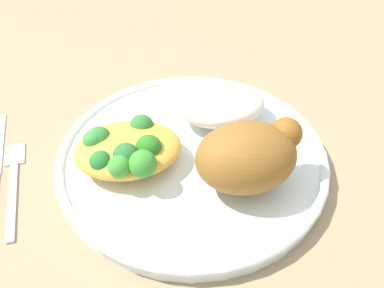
% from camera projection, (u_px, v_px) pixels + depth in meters
% --- Properties ---
extents(ground_plane, '(2.00, 2.00, 0.00)m').
position_uv_depth(ground_plane, '(192.00, 164.00, 0.47)').
color(ground_plane, '#99815D').
extents(plate, '(0.30, 0.30, 0.02)m').
position_uv_depth(plate, '(192.00, 157.00, 0.47)').
color(plate, white).
rests_on(plate, ground_plane).
extents(roasted_chicken, '(0.11, 0.08, 0.07)m').
position_uv_depth(roasted_chicken, '(249.00, 156.00, 0.40)').
color(roasted_chicken, brown).
rests_on(roasted_chicken, plate).
extents(rice_pile, '(0.11, 0.08, 0.04)m').
position_uv_depth(rice_pile, '(221.00, 104.00, 0.49)').
color(rice_pile, silver).
rests_on(rice_pile, plate).
extents(mac_cheese_with_broccoli, '(0.11, 0.09, 0.04)m').
position_uv_depth(mac_cheese_with_broccoli, '(128.00, 151.00, 0.43)').
color(mac_cheese_with_broccoli, gold).
rests_on(mac_cheese_with_broccoli, plate).
extents(fork, '(0.03, 0.14, 0.01)m').
position_uv_depth(fork, '(13.00, 181.00, 0.45)').
color(fork, silver).
rests_on(fork, ground_plane).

